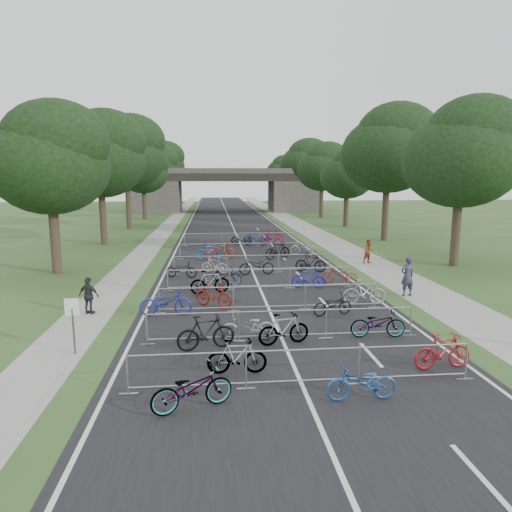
{
  "coord_description": "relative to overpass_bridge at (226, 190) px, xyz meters",
  "views": [
    {
      "loc": [
        -2.36,
        -11.34,
        5.56
      ],
      "look_at": [
        0.13,
        14.48,
        1.1
      ],
      "focal_mm": 32.0,
      "sensor_mm": 36.0,
      "label": 1
    }
  ],
  "objects": [
    {
      "name": "bike_17",
      "position": [
        -2.26,
        -49.95,
        -3.04
      ],
      "size": [
        1.7,
        1.08,
        0.99
      ],
      "primitive_type": "imported",
      "rotation": [
        0.0,
        0.0,
        4.31
      ],
      "color": "#9C9CA3",
      "rests_on": "ground"
    },
    {
      "name": "tree_right_4",
      "position": [
        13.11,
        -1.07,
        4.37
      ],
      "size": [
        8.18,
        8.18,
        12.47
      ],
      "color": "#33261C",
      "rests_on": "ground"
    },
    {
      "name": "barrier_row_1",
      "position": [
        0.0,
        -61.4,
        -2.99
      ],
      "size": [
        9.7,
        0.08,
        1.1
      ],
      "color": "#A0A2A8",
      "rests_on": "ground"
    },
    {
      "name": "tree_left_4",
      "position": [
        -11.39,
        -1.07,
        3.77
      ],
      "size": [
        7.56,
        7.56,
        11.53
      ],
      "color": "#33261C",
      "rests_on": "ground"
    },
    {
      "name": "sidewalk_left",
      "position": [
        -7.5,
        -15.0,
        -3.53
      ],
      "size": [
        2.0,
        140.0,
        0.01
      ],
      "primitive_type": "cube",
      "color": "gray",
      "rests_on": "ground"
    },
    {
      "name": "park_sign",
      "position": [
        -6.8,
        -62.0,
        -2.27
      ],
      "size": [
        0.45,
        0.06,
        1.83
      ],
      "color": "#4C4C51",
      "rests_on": "ground"
    },
    {
      "name": "sidewalk_right",
      "position": [
        8.0,
        -15.0,
        -3.53
      ],
      "size": [
        3.0,
        140.0,
        0.01
      ],
      "primitive_type": "cube",
      "color": "gray",
      "rests_on": "ground"
    },
    {
      "name": "barrier_row_4",
      "position": [
        0.0,
        -50.0,
        -2.99
      ],
      "size": [
        9.7,
        0.08,
        1.1
      ],
      "color": "#A0A2A8",
      "rests_on": "ground"
    },
    {
      "name": "bike_11",
      "position": [
        4.3,
        -57.32,
        -2.96
      ],
      "size": [
        1.95,
        0.71,
        1.15
      ],
      "primitive_type": "imported",
      "rotation": [
        0.0,
        0.0,
        1.48
      ],
      "color": "#929299",
      "rests_on": "ground"
    },
    {
      "name": "bike_9",
      "position": [
        -2.35,
        -57.03,
        -2.99
      ],
      "size": [
        1.8,
        1.39,
        1.08
      ],
      "primitive_type": "imported",
      "rotation": [
        0.0,
        0.0,
        1.01
      ],
      "color": "maroon",
      "rests_on": "ground"
    },
    {
      "name": "barrier_row_3",
      "position": [
        0.0,
        -54.0,
        -2.99
      ],
      "size": [
        9.7,
        0.08,
        1.1
      ],
      "color": "#A0A2A8",
      "rests_on": "ground"
    },
    {
      "name": "bike_8",
      "position": [
        -4.3,
        -58.11,
        -2.98
      ],
      "size": [
        2.12,
        0.78,
        1.11
      ],
      "primitive_type": "imported",
      "rotation": [
        0.0,
        0.0,
        1.59
      ],
      "color": "navy",
      "rests_on": "ground"
    },
    {
      "name": "bike_1",
      "position": [
        -1.72,
        -64.02,
        -3.02
      ],
      "size": [
        1.73,
        0.53,
        1.03
      ],
      "primitive_type": "imported",
      "rotation": [
        0.0,
        0.0,
        1.54
      ],
      "color": "#A0A2A8",
      "rests_on": "ground"
    },
    {
      "name": "tree_left_3",
      "position": [
        -11.39,
        -13.07,
        2.96
      ],
      "size": [
        6.72,
        6.72,
        10.25
      ],
      "color": "#33261C",
      "rests_on": "ground"
    },
    {
      "name": "barrier_row_0",
      "position": [
        0.0,
        -65.0,
        -2.99
      ],
      "size": [
        9.7,
        0.08,
        1.1
      ],
      "color": "#A0A2A8",
      "rests_on": "ground"
    },
    {
      "name": "bike_14",
      "position": [
        2.49,
        -54.06,
        -3.01
      ],
      "size": [
        1.81,
        0.82,
        1.05
      ],
      "primitive_type": "imported",
      "rotation": [
        0.0,
        0.0,
        1.37
      ],
      "color": "navy",
      "rests_on": "ground"
    },
    {
      "name": "bike_10",
      "position": [
        2.47,
        -58.75,
        -3.09
      ],
      "size": [
        1.79,
        0.95,
        0.89
      ],
      "primitive_type": "imported",
      "rotation": [
        0.0,
        0.0,
        1.79
      ],
      "color": "black",
      "rests_on": "ground"
    },
    {
      "name": "bike_5",
      "position": [
        -1.19,
        -61.37,
        -3.03
      ],
      "size": [
        1.93,
        0.72,
        1.0
      ],
      "primitive_type": "imported",
      "rotation": [
        0.0,
        0.0,
        4.74
      ],
      "color": "#96979D",
      "rests_on": "ground"
    },
    {
      "name": "road",
      "position": [
        0.0,
        -15.0,
        -3.53
      ],
      "size": [
        11.0,
        140.0,
        0.01
      ],
      "primitive_type": "cube",
      "color": "black",
      "rests_on": "ground"
    },
    {
      "name": "tree_right_2",
      "position": [
        13.11,
        -25.07,
        2.41
      ],
      "size": [
        6.16,
        6.16,
        9.39
      ],
      "color": "#33261C",
      "rests_on": "ground"
    },
    {
      "name": "barrier_row_5",
      "position": [
        0.0,
        -45.0,
        -2.99
      ],
      "size": [
        9.7,
        0.08,
        1.1
      ],
      "color": "#A0A2A8",
      "rests_on": "ground"
    },
    {
      "name": "tree_right_3",
      "position": [
        13.11,
        -13.07,
        3.39
      ],
      "size": [
        7.17,
        7.17,
        10.93
      ],
      "color": "#33261C",
      "rests_on": "ground"
    },
    {
      "name": "lane_markings",
      "position": [
        0.0,
        -15.0,
        -3.53
      ],
      "size": [
        0.12,
        140.0,
        0.0
      ],
      "primitive_type": "cube",
      "color": "silver",
      "rests_on": "ground"
    },
    {
      "name": "bike_6",
      "position": [
        -0.02,
        -61.83,
        -2.99
      ],
      "size": [
        1.87,
        0.88,
        1.08
      ],
      "primitive_type": "imported",
      "rotation": [
        0.0,
        0.0,
        1.79
      ],
      "color": "#A0A2A8",
      "rests_on": "ground"
    },
    {
      "name": "bike_0",
      "position": [
        -2.91,
        -65.96,
        -2.99
      ],
      "size": [
        2.17,
        1.39,
        1.08
      ],
      "primitive_type": "imported",
      "rotation": [
        0.0,
        0.0,
        1.93
      ],
      "color": "#A0A2A8",
      "rests_on": "ground"
    },
    {
      "name": "bike_22",
      "position": [
        2.13,
        -45.46,
        -2.92
      ],
      "size": [
        2.07,
        1.46,
        1.22
      ],
      "primitive_type": "imported",
      "rotation": [
        0.0,
        0.0,
        2.06
      ],
      "color": "black",
      "rests_on": "ground"
    },
    {
      "name": "bike_2",
      "position": [
        1.33,
        -65.91,
        -3.06
      ],
      "size": [
        1.82,
        0.66,
        0.95
      ],
      "primitive_type": "imported",
      "rotation": [
        0.0,
        0.0,
        4.73
      ],
      "color": "#1B4E96",
      "rests_on": "ground"
    },
    {
      "name": "bike_15",
      "position": [
        4.3,
        -53.37,
        -3.04
      ],
      "size": [
        1.99,
        1.31,
        0.99
      ],
      "primitive_type": "imported",
      "rotation": [
        0.0,
        0.0,
        4.33
      ],
      "color": "maroon",
      "rests_on": "ground"
    },
    {
      "name": "overpass_bridge",
      "position": [
        0.0,
        0.0,
        0.0
      ],
      "size": [
        31.0,
        8.0,
        7.05
      ],
      "color": "#413E3A",
      "rests_on": "ground"
    },
    {
      "name": "bike_25",
      "position": [
        0.06,
        -38.26,
        -3.02
      ],
      "size": [
        1.77,
        0.76,
        1.03
      ],
      "primitive_type": "imported",
      "rotation": [
        0.0,
        0.0,
        1.41
      ],
      "color": "#A0A2A8",
      "rests_on": "ground"
    },
    {
      "name": "tree_right_6",
      "position": [
        13.11,
        22.93,
        3.39
      ],
      "size": [
        7.17,
        7.17,
        10.93
      ],
      "color": "#33261C",
      "rests_on": "ground"
    },
    {
      "name": "tree_right_0",
      "position": [
        13.11,
        -49.07,
        3.39
      ],
      "size": [
        7.17,
        7.17,
        10.93
      ],
      "color": "#33261C",
      "rests_on": "ground"
    },
    {
      "name": "pedestrian_c",
      "position": [
        -7.46,
        -57.59,
        -2.76
      ],
      "size": [
        0.98,
        0.67,
        1.54
      ],
      "primitive_type": "imported",
      "rotation": [
        0.0,
        0.0,
        2.78
      ],
      "color": "#262729",
      "rests_on": "ground"
    },
    {
      "name": "bike_3",
      "position": [
        4.3,
        -64.26,
        -2.99
      ],
      "size": [
        1.85,
        0.68,
        1.09
      ],
      "primitive_type": "imported",
      "rotation": [
        0.0,
        0.0,
        1.67
      ],
      "color": "maroon",
      "rests_on": "ground"
    },
    {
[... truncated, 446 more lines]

